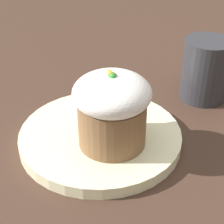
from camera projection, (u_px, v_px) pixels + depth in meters
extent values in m
plane|color=#3D281E|center=(100.00, 141.00, 0.49)|extent=(4.00, 4.00, 0.00)
cylinder|color=beige|center=(100.00, 136.00, 0.49)|extent=(0.21, 0.21, 0.02)
cylinder|color=brown|center=(112.00, 123.00, 0.45)|extent=(0.08, 0.08, 0.06)
ellipsoid|color=white|center=(112.00, 93.00, 0.43)|extent=(0.09, 0.09, 0.04)
cone|color=orange|center=(110.00, 72.00, 0.42)|extent=(0.02, 0.01, 0.01)
sphere|color=green|center=(113.00, 77.00, 0.41)|extent=(0.01, 0.01, 0.01)
cube|color=#B7B7BC|center=(84.00, 115.00, 0.51)|extent=(0.09, 0.02, 0.00)
ellipsoid|color=#B7B7BC|center=(99.00, 139.00, 0.46)|extent=(0.05, 0.04, 0.01)
cylinder|color=#2D2D33|center=(206.00, 70.00, 0.56)|extent=(0.07, 0.07, 0.09)
torus|color=#2D2D33|center=(195.00, 59.00, 0.59)|extent=(0.05, 0.01, 0.05)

